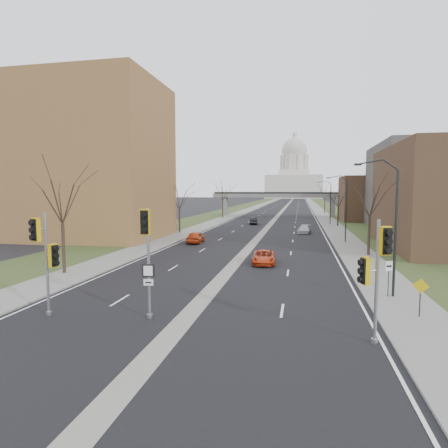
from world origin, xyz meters
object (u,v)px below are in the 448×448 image
(warning_sign, at_px, (420,292))
(signal_pole_median, at_px, (147,243))
(speed_limit_sign, at_px, (389,272))
(car_left_far, at_px, (254,221))
(signal_pole_right, at_px, (376,264))
(car_left_near, at_px, (196,237))
(car_right_near, at_px, (264,257))
(car_right_mid, at_px, (304,229))
(signal_pole_left, at_px, (45,249))

(warning_sign, bearing_deg, signal_pole_median, -144.37)
(signal_pole_median, bearing_deg, speed_limit_sign, 18.63)
(warning_sign, relative_size, car_left_far, 0.48)
(signal_pole_right, relative_size, car_left_near, 1.23)
(speed_limit_sign, height_order, car_left_far, speed_limit_sign)
(warning_sign, distance_m, car_right_near, 16.56)
(car_right_near, bearing_deg, car_left_far, 94.32)
(car_left_far, distance_m, car_right_near, 41.26)
(warning_sign, distance_m, car_left_far, 56.48)
(car_right_mid, bearing_deg, car_left_near, -127.97)
(signal_pole_median, distance_m, car_right_mid, 43.71)
(signal_pole_median, height_order, signal_pole_right, signal_pole_median)
(car_right_near, xyz_separation_m, car_right_mid, (3.98, 26.14, 0.02))
(signal_pole_median, xyz_separation_m, car_left_far, (-1.48, 57.42, -3.41))
(signal_pole_left, bearing_deg, car_left_near, 107.66)
(signal_pole_right, bearing_deg, signal_pole_median, 154.37)
(warning_sign, xyz_separation_m, car_right_mid, (-5.63, 39.60, -0.82))
(car_right_near, bearing_deg, speed_limit_sign, -51.85)
(car_left_far, bearing_deg, car_left_near, 75.40)
(signal_pole_median, bearing_deg, car_right_mid, 70.18)
(speed_limit_sign, distance_m, car_left_near, 28.99)
(warning_sign, height_order, car_left_far, warning_sign)
(car_left_far, bearing_deg, signal_pole_right, 95.63)
(signal_pole_left, relative_size, car_left_near, 1.24)
(signal_pole_left, distance_m, car_right_near, 20.15)
(signal_pole_right, height_order, car_left_near, signal_pole_right)
(car_left_far, bearing_deg, signal_pole_left, 79.56)
(speed_limit_sign, distance_m, car_right_near, 13.19)
(signal_pole_right, height_order, car_left_far, signal_pole_right)
(car_left_far, relative_size, car_right_mid, 0.98)
(speed_limit_sign, relative_size, car_left_far, 0.52)
(signal_pole_left, xyz_separation_m, signal_pole_median, (5.52, 0.60, 0.42))
(signal_pole_median, xyz_separation_m, car_right_mid, (8.50, 42.74, -3.48))
(signal_pole_left, xyz_separation_m, car_left_far, (4.05, 58.01, -2.98))
(signal_pole_right, xyz_separation_m, warning_sign, (3.09, 4.17, -2.18))
(signal_pole_left, relative_size, car_right_mid, 1.27)
(signal_pole_left, distance_m, car_left_far, 58.23)
(car_left_near, height_order, car_left_far, car_left_near)
(signal_pole_median, relative_size, car_right_mid, 1.33)
(car_right_near, height_order, car_right_mid, car_right_mid)
(signal_pole_right, height_order, speed_limit_sign, signal_pole_right)
(car_left_far, bearing_deg, car_right_mid, 117.75)
(signal_pole_left, height_order, speed_limit_sign, signal_pole_left)
(speed_limit_sign, relative_size, car_right_near, 0.51)
(signal_pole_right, height_order, car_right_near, signal_pole_right)
(car_right_mid, bearing_deg, signal_pole_right, -79.36)
(speed_limit_sign, distance_m, car_right_mid, 36.22)
(warning_sign, xyz_separation_m, car_left_near, (-19.70, 25.67, -0.69))
(warning_sign, distance_m, car_right_mid, 40.01)
(signal_pole_left, bearing_deg, car_right_mid, 89.64)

